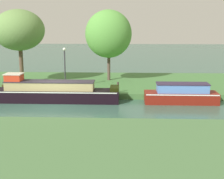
% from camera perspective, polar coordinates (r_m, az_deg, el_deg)
% --- Properties ---
extents(ground_plane, '(120.00, 120.00, 0.00)m').
position_cam_1_polar(ground_plane, '(22.47, -10.21, -2.79)').
color(ground_plane, '#355B4C').
extents(riverbank_far, '(72.00, 10.00, 0.40)m').
position_cam_1_polar(riverbank_far, '(29.13, -7.25, 1.06)').
color(riverbank_far, '#44743B').
rests_on(riverbank_far, ground_plane).
extents(riverbank_near, '(72.00, 10.00, 0.40)m').
position_cam_1_polar(riverbank_near, '(14.21, -18.25, -11.11)').
color(riverbank_near, '#497041').
rests_on(riverbank_near, ground_plane).
extents(black_barge, '(10.50, 1.61, 1.99)m').
position_cam_1_polar(black_barge, '(23.63, -11.45, -0.47)').
color(black_barge, black).
rests_on(black_barge, ground_plane).
extents(maroon_narrowboat, '(5.00, 1.55, 1.39)m').
position_cam_1_polar(maroon_narrowboat, '(23.27, 11.89, -0.83)').
color(maroon_narrowboat, maroon).
rests_on(maroon_narrowboat, ground_plane).
extents(willow_tree_left, '(4.24, 4.14, 6.14)m').
position_cam_1_polar(willow_tree_left, '(28.71, -15.80, 9.84)').
color(willow_tree_left, brown).
rests_on(willow_tree_left, riverbank_far).
extents(willow_tree_centre, '(3.98, 3.31, 6.13)m').
position_cam_1_polar(willow_tree_centre, '(28.56, -0.62, 9.58)').
color(willow_tree_centre, brown).
rests_on(willow_tree_centre, riverbank_far).
extents(lamp_post, '(0.24, 0.24, 3.17)m').
position_cam_1_polar(lamp_post, '(25.78, -8.18, 4.53)').
color(lamp_post, '#333338').
rests_on(lamp_post, riverbank_far).
extents(mooring_post_near, '(0.15, 0.15, 0.77)m').
position_cam_1_polar(mooring_post_near, '(24.28, 1.02, 0.40)').
color(mooring_post_near, '#44372F').
rests_on(mooring_post_near, riverbank_far).
extents(mooring_post_far, '(0.18, 0.18, 0.51)m').
position_cam_1_polar(mooring_post_far, '(25.98, -18.34, 0.26)').
color(mooring_post_far, '#484120').
rests_on(mooring_post_far, riverbank_far).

